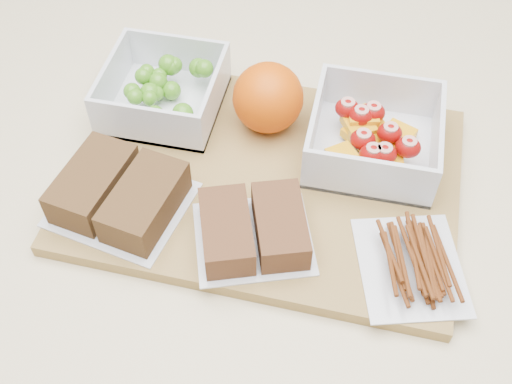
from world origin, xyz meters
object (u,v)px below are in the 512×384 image
(grape_container, at_px, (165,91))
(sandwich_bag_left, at_px, (119,193))
(sandwich_bag_center, at_px, (253,229))
(fruit_container, at_px, (373,138))
(orange, at_px, (268,98))
(cutting_board, at_px, (266,179))
(pretzel_bag, at_px, (412,260))

(grape_container, distance_m, sandwich_bag_left, 0.16)
(sandwich_bag_center, bearing_deg, fruit_container, 54.48)
(fruit_container, bearing_deg, sandwich_bag_center, -125.52)
(grape_container, height_order, orange, orange)
(cutting_board, relative_size, grape_container, 3.17)
(fruit_container, height_order, sandwich_bag_center, fruit_container)
(cutting_board, bearing_deg, fruit_container, 28.75)
(fruit_container, bearing_deg, orange, 170.80)
(sandwich_bag_center, distance_m, pretzel_bag, 0.16)
(cutting_board, bearing_deg, orange, 101.19)
(grape_container, bearing_deg, fruit_container, -5.51)
(grape_container, height_order, sandwich_bag_center, grape_container)
(orange, height_order, sandwich_bag_left, orange)
(orange, bearing_deg, pretzel_bag, -42.97)
(pretzel_bag, bearing_deg, fruit_container, 110.46)
(cutting_board, xyz_separation_m, sandwich_bag_left, (-0.14, -0.08, 0.03))
(fruit_container, height_order, sandwich_bag_left, fruit_container)
(grape_container, bearing_deg, cutting_board, -30.45)
(sandwich_bag_left, bearing_deg, fruit_container, 27.97)
(orange, bearing_deg, fruit_container, -9.20)
(orange, bearing_deg, sandwich_bag_left, -129.63)
(pretzel_bag, bearing_deg, sandwich_bag_left, 177.57)
(cutting_board, xyz_separation_m, pretzel_bag, (0.16, -0.09, 0.02))
(cutting_board, height_order, sandwich_bag_center, sandwich_bag_center)
(fruit_container, distance_m, sandwich_bag_center, 0.18)
(orange, bearing_deg, sandwich_bag_center, -83.30)
(grape_container, distance_m, fruit_container, 0.25)
(sandwich_bag_left, bearing_deg, pretzel_bag, -2.43)
(grape_container, height_order, pretzel_bag, grape_container)
(sandwich_bag_left, relative_size, pretzel_bag, 1.07)
(sandwich_bag_left, distance_m, pretzel_bag, 0.30)
(cutting_board, relative_size, fruit_container, 3.00)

